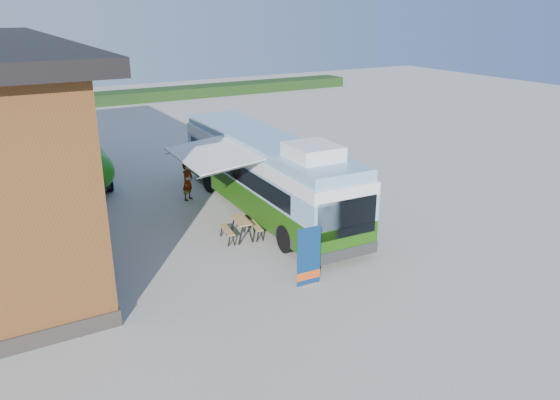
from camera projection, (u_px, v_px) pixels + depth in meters
ground at (310, 273)px, 18.71m from camera, size 100.00×100.00×0.00m
hedge at (168, 94)px, 53.31m from camera, size 40.00×3.00×1.00m
bus at (265, 171)px, 23.69m from camera, size 3.17×12.84×3.92m
awning at (219, 157)px, 22.13m from camera, size 3.10×4.81×0.55m
banner at (309, 261)px, 17.69m from camera, size 0.88×0.20×2.02m
picnic_table at (241, 224)px, 21.27m from camera, size 1.58×1.44×0.81m
person_a at (188, 181)px, 25.48m from camera, size 0.78×0.73×1.80m
person_b at (94, 217)px, 21.17m from camera, size 0.87×1.02×1.86m
slurry_tanker at (89, 163)px, 27.17m from camera, size 1.97×5.91×2.18m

